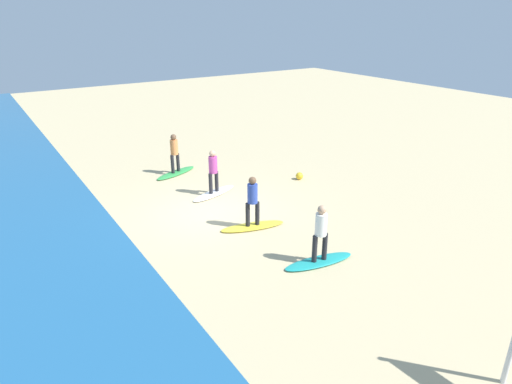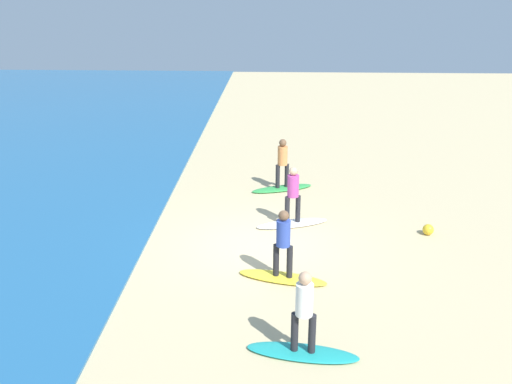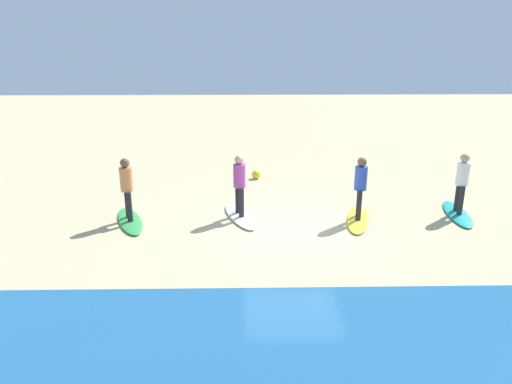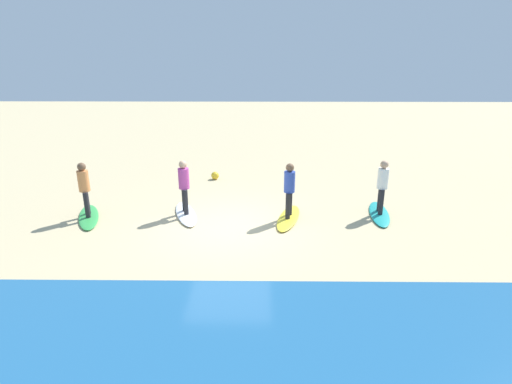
% 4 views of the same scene
% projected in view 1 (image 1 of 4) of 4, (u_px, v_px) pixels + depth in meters
% --- Properties ---
extents(ground_plane, '(60.00, 60.00, 0.00)m').
position_uv_depth(ground_plane, '(211.00, 212.00, 15.33)').
color(ground_plane, '#CCB789').
extents(surfboard_teal, '(0.86, 2.16, 0.09)m').
position_uv_depth(surfboard_teal, '(319.00, 261.00, 12.25)').
color(surfboard_teal, teal).
rests_on(surfboard_teal, ground).
extents(surfer_teal, '(0.32, 0.46, 1.64)m').
position_uv_depth(surfer_teal, '(321.00, 229.00, 11.87)').
color(surfer_teal, '#232328').
rests_on(surfer_teal, surfboard_teal).
extents(surfboard_yellow, '(1.06, 2.17, 0.09)m').
position_uv_depth(surfboard_yellow, '(253.00, 226.00, 14.24)').
color(surfboard_yellow, yellow).
rests_on(surfboard_yellow, ground).
extents(surfer_yellow, '(0.32, 0.45, 1.64)m').
position_uv_depth(surfer_yellow, '(252.00, 198.00, 13.87)').
color(surfer_yellow, '#232328').
rests_on(surfer_yellow, surfboard_yellow).
extents(surfboard_white, '(1.18, 2.17, 0.09)m').
position_uv_depth(surfboard_white, '(214.00, 193.00, 16.82)').
color(surfboard_white, white).
rests_on(surfboard_white, ground).
extents(surfer_white, '(0.32, 0.44, 1.64)m').
position_uv_depth(surfer_white, '(213.00, 168.00, 16.44)').
color(surfer_white, '#232328').
rests_on(surfer_white, surfboard_white).
extents(surfboard_green, '(1.28, 2.16, 0.09)m').
position_uv_depth(surfboard_green, '(176.00, 173.00, 18.92)').
color(surfboard_green, green).
rests_on(surfboard_green, ground).
extents(surfer_green, '(0.32, 0.44, 1.64)m').
position_uv_depth(surfer_green, '(174.00, 150.00, 18.54)').
color(surfer_green, '#232328').
rests_on(surfer_green, surfboard_green).
extents(beach_ball, '(0.30, 0.30, 0.30)m').
position_uv_depth(beach_ball, '(299.00, 176.00, 18.26)').
color(beach_ball, yellow).
rests_on(beach_ball, ground).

